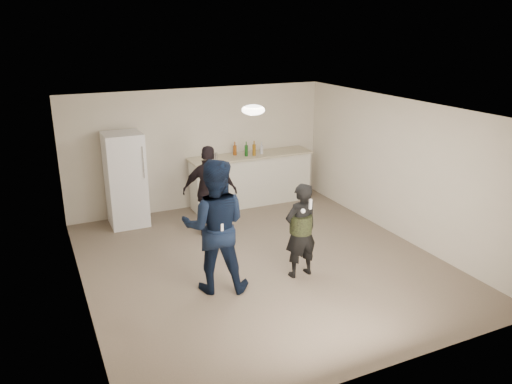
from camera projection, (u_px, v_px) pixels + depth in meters
name	position (u px, v px, depth m)	size (l,w,h in m)	color
floor	(261.00, 262.00, 8.17)	(6.00, 6.00, 0.00)	#6B5B4C
ceiling	(262.00, 109.00, 7.38)	(6.00, 6.00, 0.00)	silver
wall_back	(199.00, 149.00, 10.35)	(6.00, 6.00, 0.00)	beige
wall_front	(385.00, 271.00, 5.19)	(6.00, 6.00, 0.00)	beige
wall_left	(76.00, 217.00, 6.67)	(6.00, 6.00, 0.00)	beige
wall_right	(401.00, 169.00, 8.87)	(6.00, 6.00, 0.00)	beige
counter	(251.00, 180.00, 10.71)	(2.60, 0.56, 1.05)	silver
counter_top	(251.00, 156.00, 10.54)	(2.68, 0.64, 0.04)	#BFB694
fridge	(126.00, 180.00, 9.47)	(0.70, 0.70, 1.80)	white
fridge_handle	(143.00, 162.00, 9.14)	(0.02, 0.02, 0.60)	silver
ceiling_dome	(253.00, 110.00, 7.65)	(0.36, 0.36, 0.16)	white
shaker	(215.00, 157.00, 10.04)	(0.08, 0.08, 0.17)	silver
man	(215.00, 226.00, 7.06)	(0.95, 0.74, 1.96)	#0F2041
woman	(301.00, 230.00, 7.52)	(0.54, 0.36, 1.49)	black
camo_shorts	(301.00, 224.00, 7.49)	(0.34, 0.34, 0.28)	#303D1C
spectator	(210.00, 191.00, 8.99)	(0.98, 0.41, 1.68)	black
remote_man	(222.00, 229.00, 6.80)	(0.04, 0.04, 0.15)	white
nunchuk_man	(229.00, 231.00, 6.89)	(0.07, 0.07, 0.07)	white
remote_woman	(310.00, 204.00, 7.14)	(0.04, 0.04, 0.15)	silver
nunchuk_woman	(303.00, 211.00, 7.16)	(0.07, 0.07, 0.07)	white
bottle_cluster	(248.00, 150.00, 10.45)	(0.62, 0.28, 0.24)	#144915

